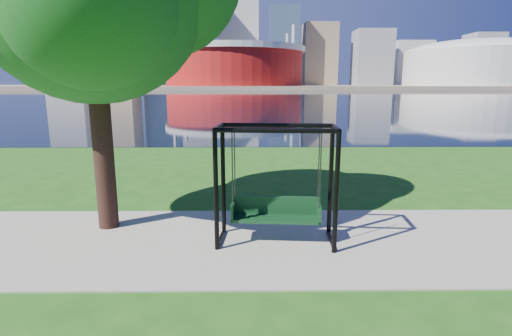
{
  "coord_description": "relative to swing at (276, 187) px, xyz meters",
  "views": [
    {
      "loc": [
        -0.01,
        -8.21,
        3.19
      ],
      "look_at": [
        0.09,
        0.0,
        1.46
      ],
      "focal_mm": 28.0,
      "sensor_mm": 36.0,
      "label": 1
    }
  ],
  "objects": [
    {
      "name": "far_bank",
      "position": [
        -0.48,
        306.5,
        -0.16
      ],
      "size": [
        900.0,
        228.0,
        2.0
      ],
      "primitive_type": "cube",
      "color": "#937F60",
      "rests_on": "ground"
    },
    {
      "name": "arena",
      "position": [
        134.52,
        235.5,
        14.71
      ],
      "size": [
        84.0,
        84.0,
        26.56
      ],
      "color": "beige",
      "rests_on": "far_bank"
    },
    {
      "name": "path",
      "position": [
        -0.48,
        0.0,
        -1.15
      ],
      "size": [
        120.0,
        4.0,
        0.03
      ],
      "primitive_type": "cube",
      "color": "#9E937F",
      "rests_on": "ground"
    },
    {
      "name": "river",
      "position": [
        -0.48,
        102.5,
        -1.15
      ],
      "size": [
        900.0,
        180.0,
        0.02
      ],
      "primitive_type": "cube",
      "color": "black",
      "rests_on": "ground"
    },
    {
      "name": "swing",
      "position": [
        0.0,
        0.0,
        0.0
      ],
      "size": [
        2.43,
        1.2,
        2.41
      ],
      "rotation": [
        0.0,
        0.0,
        -0.08
      ],
      "color": "black",
      "rests_on": "ground"
    },
    {
      "name": "stadium",
      "position": [
        -10.48,
        235.5,
        13.06
      ],
      "size": [
        83.0,
        83.0,
        32.0
      ],
      "color": "maroon",
      "rests_on": "far_bank"
    },
    {
      "name": "ground",
      "position": [
        -0.48,
        0.5,
        -1.16
      ],
      "size": [
        900.0,
        900.0,
        0.0
      ],
      "primitive_type": "plane",
      "color": "#1E5114",
      "rests_on": "ground"
    },
    {
      "name": "skyline",
      "position": [
        -4.75,
        319.9,
        34.72
      ],
      "size": [
        392.0,
        66.0,
        96.5
      ],
      "color": "gray",
      "rests_on": "far_bank"
    }
  ]
}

